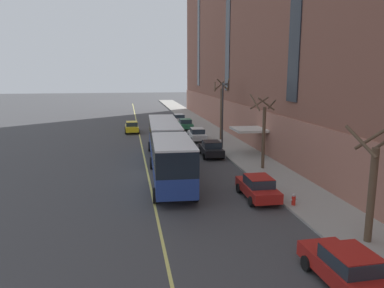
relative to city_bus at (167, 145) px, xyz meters
name	(u,v)px	position (x,y,z in m)	size (l,w,h in m)	color
ground_plane	(162,175)	(-0.56, -1.49, -2.14)	(260.00, 260.00, 0.00)	#424244
sidewalk	(254,161)	(8.28, 1.51, -2.07)	(4.16, 160.00, 0.15)	#9E9B93
city_bus	(167,145)	(0.00, 0.00, 0.00)	(3.57, 19.63, 3.70)	navy
parked_car_red_0	(348,268)	(4.93, -18.88, -1.36)	(2.13, 4.56, 1.56)	#B21E19
parked_car_green_1	(185,124)	(5.11, 22.77, -1.36)	(2.07, 4.41, 1.56)	#23603D
parked_car_red_2	(258,187)	(5.07, -8.42, -1.36)	(1.99, 4.47, 1.56)	#B21E19
parked_car_black_3	(211,149)	(4.87, 4.53, -1.36)	(2.14, 4.53, 1.56)	black
parked_car_white_4	(179,119)	(5.09, 29.38, -1.36)	(2.01, 4.31, 1.56)	silver
parked_car_white_5	(197,134)	(5.13, 13.42, -1.36)	(2.04, 4.71, 1.56)	silver
taxi_cab	(132,127)	(-2.64, 21.14, -1.36)	(1.97, 4.50, 1.56)	yellow
street_tree_near_corner	(372,184)	(8.06, -15.61, 0.87)	(2.21, 2.16, 5.76)	brown
street_tree_mid_block	(263,130)	(8.01, -1.29, 1.25)	(1.80, 2.11, 6.26)	brown
street_tree_far_uptown	(222,109)	(8.04, 13.03, 1.76)	(2.06, 2.01, 7.34)	brown
street_lamp	(223,109)	(6.80, 7.51, 2.29)	(0.36, 1.48, 7.01)	#2D2D30
fire_hydrant	(294,200)	(6.70, -10.32, -1.65)	(0.42, 0.24, 0.72)	red
lane_centerline	(146,166)	(-1.70, 1.51, -2.14)	(0.16, 140.00, 0.01)	#E0D66B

